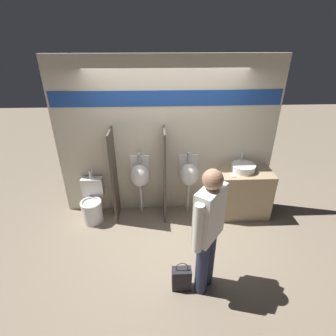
% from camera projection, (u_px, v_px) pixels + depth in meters
% --- Properties ---
extents(ground_plane, '(16.00, 16.00, 0.00)m').
position_uv_depth(ground_plane, '(168.00, 227.00, 4.50)').
color(ground_plane, gray).
extents(display_wall, '(3.67, 0.07, 2.70)m').
position_uv_depth(display_wall, '(167.00, 140.00, 4.39)').
color(display_wall, beige).
rests_on(display_wall, ground_plane).
extents(sink_counter, '(0.89, 0.51, 0.87)m').
position_uv_depth(sink_counter, '(243.00, 193.00, 4.63)').
color(sink_counter, tan).
rests_on(sink_counter, ground_plane).
extents(sink_basin, '(0.40, 0.40, 0.26)m').
position_uv_depth(sink_basin, '(243.00, 167.00, 4.44)').
color(sink_basin, white).
rests_on(sink_basin, sink_counter).
extents(cell_phone, '(0.07, 0.14, 0.01)m').
position_uv_depth(cell_phone, '(233.00, 175.00, 4.32)').
color(cell_phone, '#B7B7BC').
rests_on(cell_phone, sink_counter).
extents(divider_near_counter, '(0.03, 0.47, 1.63)m').
position_uv_depth(divider_near_counter, '(114.00, 177.00, 4.38)').
color(divider_near_counter, '#4C4238').
rests_on(divider_near_counter, ground_plane).
extents(divider_mid, '(0.03, 0.47, 1.63)m').
position_uv_depth(divider_mid, '(165.00, 176.00, 4.41)').
color(divider_mid, '#4C4238').
rests_on(divider_mid, ground_plane).
extents(urinal_near_counter, '(0.35, 0.31, 1.16)m').
position_uv_depth(urinal_near_counter, '(140.00, 176.00, 4.49)').
color(urinal_near_counter, silver).
rests_on(urinal_near_counter, ground_plane).
extents(urinal_far, '(0.35, 0.31, 1.16)m').
position_uv_depth(urinal_far, '(189.00, 174.00, 4.52)').
color(urinal_far, silver).
rests_on(urinal_far, ground_plane).
extents(toilet, '(0.37, 0.53, 0.87)m').
position_uv_depth(toilet, '(92.00, 204.00, 4.56)').
color(toilet, white).
rests_on(toilet, ground_plane).
extents(person_in_vest, '(0.42, 0.50, 1.73)m').
position_uv_depth(person_in_vest, '(208.00, 229.00, 3.02)').
color(person_in_vest, '#282D4C').
rests_on(person_in_vest, ground_plane).
extents(shopping_bag, '(0.25, 0.14, 0.44)m').
position_uv_depth(shopping_bag, '(182.00, 278.00, 3.36)').
color(shopping_bag, '#232328').
rests_on(shopping_bag, ground_plane).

